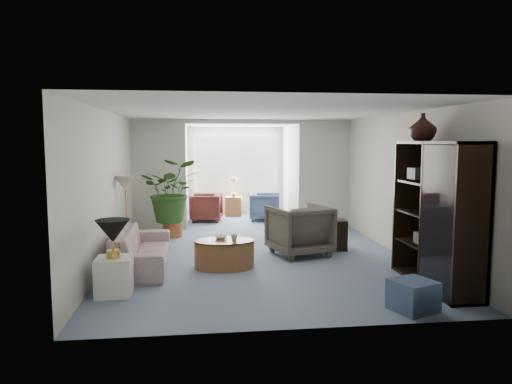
{
  "coord_description": "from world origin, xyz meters",
  "views": [
    {
      "loc": [
        -1.04,
        -7.85,
        2.01
      ],
      "look_at": [
        0.0,
        0.6,
        1.1
      ],
      "focal_mm": 33.53,
      "sensor_mm": 36.0,
      "label": 1
    }
  ],
  "objects": [
    {
      "name": "wingback_chair",
      "position": [
        0.74,
        0.33,
        0.44
      ],
      "size": [
        1.18,
        1.2,
        0.89
      ],
      "primitive_type": "imported",
      "rotation": [
        0.0,
        0.0,
        3.43
      ],
      "color": "#5A5547",
      "rests_on": "ground"
    },
    {
      "name": "sunroom_floor",
      "position": [
        0.0,
        4.1,
        0.0
      ],
      "size": [
        2.6,
        2.6,
        0.0
      ],
      "primitive_type": "plane",
      "color": "#7D90A5",
      "rests_on": "ground"
    },
    {
      "name": "window_blinds",
      "position": [
        0.0,
        5.15,
        1.4
      ],
      "size": [
        2.2,
        0.02,
        1.5
      ],
      "primitive_type": "cube",
      "color": "white"
    },
    {
      "name": "coffee_cup",
      "position": [
        -0.48,
        -0.52,
        0.5
      ],
      "size": [
        0.11,
        0.11,
        0.1
      ],
      "primitive_type": "imported",
      "rotation": [
        0.0,
        0.0,
        -0.01
      ],
      "color": "beige",
      "rests_on": "coffee_table"
    },
    {
      "name": "table_lamp",
      "position": [
        -2.14,
        -1.57,
        0.85
      ],
      "size": [
        0.44,
        0.44,
        0.3
      ],
      "primitive_type": "cone",
      "color": "black",
      "rests_on": "end_table"
    },
    {
      "name": "ottoman",
      "position": [
        1.49,
        -2.61,
        0.18
      ],
      "size": [
        0.59,
        0.59,
        0.37
      ],
      "primitive_type": "cube",
      "rotation": [
        0.0,
        0.0,
        0.35
      ],
      "color": "#495A7E",
      "rests_on": "ground"
    },
    {
      "name": "sunroom_chair_blue",
      "position": [
        0.67,
        4.11,
        0.35
      ],
      "size": [
        0.88,
        0.86,
        0.69
      ],
      "primitive_type": "imported",
      "rotation": [
        0.0,
        0.0,
        1.4
      ],
      "color": "#495A7E",
      "rests_on": "ground"
    },
    {
      "name": "sunroom_table",
      "position": [
        -0.08,
        4.86,
        0.26
      ],
      "size": [
        0.48,
        0.4,
        0.52
      ],
      "primitive_type": "cube",
      "rotation": [
        0.0,
        0.0,
        -0.17
      ],
      "color": "brown",
      "rests_on": "ground"
    },
    {
      "name": "back_pier_left",
      "position": [
        -1.9,
        3.0,
        1.25
      ],
      "size": [
        1.2,
        0.12,
        2.5
      ],
      "primitive_type": "cube",
      "color": "silver",
      "rests_on": "ground"
    },
    {
      "name": "sunroom_chair_maroon",
      "position": [
        -0.83,
        4.11,
        0.35
      ],
      "size": [
        0.88,
        0.86,
        0.7
      ],
      "primitive_type": "imported",
      "rotation": [
        0.0,
        0.0,
        -1.74
      ],
      "color": "#58201E",
      "rests_on": "ground"
    },
    {
      "name": "house_plant",
      "position": [
        -1.58,
        2.2,
        0.98
      ],
      "size": [
        1.19,
        1.03,
        1.32
      ],
      "primitive_type": "imported",
      "color": "#2A511B",
      "rests_on": "plant_pot"
    },
    {
      "name": "sofa",
      "position": [
        -1.94,
        -0.22,
        0.3
      ],
      "size": [
        0.84,
        2.08,
        0.6
      ],
      "primitive_type": "imported",
      "rotation": [
        0.0,
        0.0,
        1.59
      ],
      "color": "#C0B2A2",
      "rests_on": "ground"
    },
    {
      "name": "side_table_dark",
      "position": [
        1.44,
        0.63,
        0.28
      ],
      "size": [
        0.49,
        0.4,
        0.56
      ],
      "primitive_type": "cube",
      "rotation": [
        0.0,
        0.0,
        -0.06
      ],
      "color": "black",
      "rests_on": "ground"
    },
    {
      "name": "back_pier_right",
      "position": [
        1.9,
        3.0,
        1.25
      ],
      "size": [
        1.2,
        0.12,
        2.5
      ],
      "primitive_type": "cube",
      "color": "silver",
      "rests_on": "ground"
    },
    {
      "name": "cabinet_urn",
      "position": [
        2.23,
        -1.18,
        2.21
      ],
      "size": [
        0.39,
        0.39,
        0.4
      ],
      "primitive_type": "imported",
      "color": "black",
      "rests_on": "entertainment_cabinet"
    },
    {
      "name": "back_header",
      "position": [
        0.0,
        3.0,
        2.45
      ],
      "size": [
        2.6,
        0.12,
        0.1
      ],
      "primitive_type": "cube",
      "color": "silver",
      "rests_on": "back_pier_left"
    },
    {
      "name": "floor_lamp",
      "position": [
        -2.34,
        0.98,
        1.25
      ],
      "size": [
        0.36,
        0.36,
        0.28
      ],
      "primitive_type": "cone",
      "color": "beige",
      "rests_on": "ground"
    },
    {
      "name": "coffee_bowl",
      "position": [
        -0.68,
        -0.32,
        0.48
      ],
      "size": [
        0.22,
        0.22,
        0.05
      ],
      "primitive_type": "imported",
      "rotation": [
        0.0,
        0.0,
        -0.01
      ],
      "color": "white",
      "rests_on": "coffee_table"
    },
    {
      "name": "coffee_table",
      "position": [
        -0.63,
        -0.42,
        0.23
      ],
      "size": [
        0.96,
        0.96,
        0.45
      ],
      "primitive_type": "cylinder",
      "rotation": [
        0.0,
        0.0,
        -0.01
      ],
      "color": "brown",
      "rests_on": "ground"
    },
    {
      "name": "plant_pot",
      "position": [
        -1.58,
        2.2,
        0.16
      ],
      "size": [
        0.4,
        0.4,
        0.32
      ],
      "primitive_type": "cylinder",
      "color": "#A85131",
      "rests_on": "ground"
    },
    {
      "name": "window_pane",
      "position": [
        0.0,
        5.18,
        1.4
      ],
      "size": [
        2.2,
        0.02,
        1.5
      ],
      "primitive_type": "cube",
      "color": "white"
    },
    {
      "name": "floor",
      "position": [
        0.0,
        0.0,
        0.0
      ],
      "size": [
        6.0,
        6.0,
        0.0
      ],
      "primitive_type": "plane",
      "color": "#7D90A5",
      "rests_on": "ground"
    },
    {
      "name": "entertainment_cabinet",
      "position": [
        2.23,
        -1.68,
        1.0
      ],
      "size": [
        0.48,
        1.81,
        2.01
      ],
      "primitive_type": "cube",
      "color": "black",
      "rests_on": "ground"
    },
    {
      "name": "shelf_clutter",
      "position": [
        2.18,
        -1.78,
        1.09
      ],
      "size": [
        0.3,
        1.17,
        1.06
      ],
      "color": "#302B25",
      "rests_on": "entertainment_cabinet"
    },
    {
      "name": "framed_picture",
      "position": [
        2.46,
        -0.1,
        1.7
      ],
      "size": [
        0.04,
        0.5,
        0.4
      ],
      "primitive_type": "cube",
      "color": "#C2B59B"
    },
    {
      "name": "end_table",
      "position": [
        -2.14,
        -1.57,
        0.25
      ],
      "size": [
        0.46,
        0.46,
        0.5
      ],
      "primitive_type": "cube",
      "rotation": [
        0.0,
        0.0,
        0.02
      ],
      "color": "white",
      "rests_on": "ground"
    }
  ]
}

